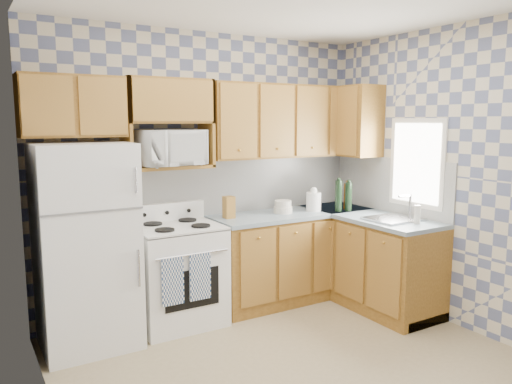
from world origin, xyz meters
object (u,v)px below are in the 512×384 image
Objects in this scene: refrigerator at (86,246)px; stove_body at (178,276)px; electric_kettle at (314,202)px; microwave at (169,148)px.

refrigerator is 1.87× the size of stove_body.
refrigerator is 8.58× the size of electric_kettle.
stove_body is 1.61m from electric_kettle.
stove_body is (0.80, 0.03, -0.39)m from refrigerator.
microwave is (-0.00, 0.12, 1.16)m from stove_body.
refrigerator reaches higher than stove_body.
electric_kettle reaches higher than stove_body.
microwave reaches higher than electric_kettle.
electric_kettle is (2.31, -0.03, 0.18)m from refrigerator.
refrigerator is at bearing -178.22° from stove_body.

